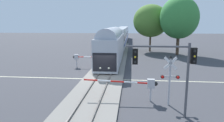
{
  "coord_description": "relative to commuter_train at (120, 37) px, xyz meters",
  "views": [
    {
      "loc": [
        3.07,
        -21.58,
        6.05
      ],
      "look_at": [
        0.94,
        0.38,
        2.0
      ],
      "focal_mm": 32.73,
      "sensor_mm": 36.0,
      "label": 1
    }
  ],
  "objects": [
    {
      "name": "crossing_signal_mast",
      "position": [
        5.89,
        -38.87,
        -0.4
      ],
      "size": [
        1.36,
        0.44,
        3.8
      ],
      "color": "#B2B2B7",
      "rests_on": "ground"
    },
    {
      "name": "commuter_train",
      "position": [
        0.0,
        0.0,
        0.0
      ],
      "size": [
        3.04,
        65.91,
        5.16
      ],
      "color": "#B2B7C1",
      "rests_on": "railway_track"
    },
    {
      "name": "oak_far_right",
      "position": [
        12.07,
        -12.65,
        4.42
      ],
      "size": [
        7.37,
        7.37,
        11.19
      ],
      "color": "#4C3828",
      "rests_on": "ground"
    },
    {
      "name": "crossing_gate_near",
      "position": [
        3.96,
        -38.18,
        -1.32
      ],
      "size": [
        5.86,
        0.4,
        1.8
      ],
      "color": "#B7B7BC",
      "rests_on": "ground"
    },
    {
      "name": "railway_track",
      "position": [
        -0.0,
        -32.14,
        -2.63
      ],
      "size": [
        4.4,
        80.0,
        0.32
      ],
      "color": "gray",
      "rests_on": "ground"
    },
    {
      "name": "road_centre_stripe",
      "position": [
        -0.0,
        -32.14,
        -2.72
      ],
      "size": [
        44.0,
        0.2,
        0.01
      ],
      "color": "beige",
      "rests_on": "ground"
    },
    {
      "name": "crossing_gate_far",
      "position": [
        -4.0,
        -26.09,
        -1.33
      ],
      "size": [
        5.71,
        0.4,
        1.8
      ],
      "color": "#B7B7BC",
      "rests_on": "ground"
    },
    {
      "name": "ground_plane",
      "position": [
        -0.0,
        -32.14,
        -2.73
      ],
      "size": [
        220.0,
        220.0,
        0.0
      ],
      "primitive_type": "plane",
      "color": "#3D3D42"
    },
    {
      "name": "traffic_signal_near_right",
      "position": [
        5.47,
        -40.89,
        0.94
      ],
      "size": [
        4.34,
        0.38,
        4.9
      ],
      "color": "#4C4C51",
      "rests_on": "ground"
    },
    {
      "name": "elm_centre_background",
      "position": [
        7.1,
        -8.2,
        3.92
      ],
      "size": [
        7.58,
        7.58,
        10.15
      ],
      "color": "#4C3828",
      "rests_on": "ground"
    }
  ]
}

